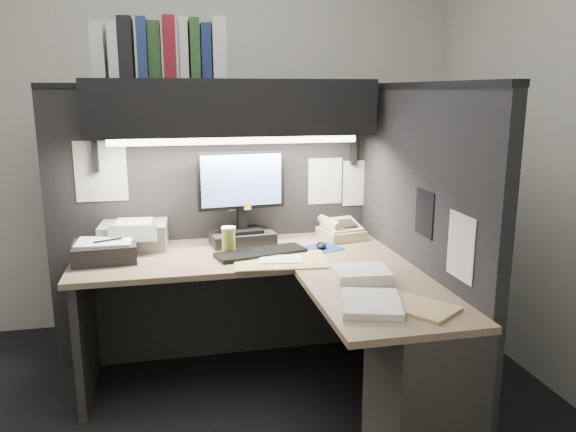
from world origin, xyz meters
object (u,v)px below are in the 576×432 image
at_px(keyboard, 261,253).
at_px(coffee_cup, 229,241).
at_px(telephone, 341,231).
at_px(printer, 135,235).
at_px(desk, 320,340).
at_px(notebook_stack, 105,252).
at_px(monitor, 242,208).
at_px(overhead_shelf, 232,107).

height_order(keyboard, coffee_cup, coffee_cup).
height_order(telephone, printer, printer).
relative_size(desk, coffee_cup, 12.48).
relative_size(coffee_cup, notebook_stack, 0.43).
distance_m(telephone, notebook_stack, 1.34).
relative_size(monitor, coffee_cup, 3.92).
height_order(monitor, keyboard, monitor).
height_order(desk, telephone, telephone).
bearing_deg(overhead_shelf, telephone, -1.91).
distance_m(overhead_shelf, coffee_cup, 0.73).
bearing_deg(keyboard, coffee_cup, 143.69).
height_order(monitor, coffee_cup, monitor).
xyz_separation_m(desk, coffee_cup, (-0.36, 0.56, 0.36)).
relative_size(monitor, telephone, 2.28).
bearing_deg(keyboard, overhead_shelf, 98.18).
distance_m(desk, notebook_stack, 1.20).
bearing_deg(keyboard, notebook_stack, 160.98).
relative_size(keyboard, notebook_stack, 1.54).
relative_size(desk, monitor, 3.18).
bearing_deg(keyboard, printer, 141.51).
bearing_deg(telephone, printer, 165.24).
height_order(monitor, printer, monitor).
height_order(overhead_shelf, monitor, overhead_shelf).
distance_m(coffee_cup, notebook_stack, 0.64).
height_order(keyboard, notebook_stack, notebook_stack).
relative_size(desk, keyboard, 3.51).
xyz_separation_m(overhead_shelf, telephone, (0.63, -0.02, -0.72)).
bearing_deg(keyboard, desk, -81.77).
distance_m(monitor, printer, 0.62).
bearing_deg(overhead_shelf, coffee_cup, -106.73).
bearing_deg(monitor, telephone, -5.75).
xyz_separation_m(printer, notebook_stack, (-0.14, -0.23, -0.02)).
bearing_deg(coffee_cup, monitor, 60.62).
bearing_deg(telephone, desk, -125.78).
height_order(coffee_cup, notebook_stack, coffee_cup).
bearing_deg(monitor, printer, 168.04).
distance_m(overhead_shelf, keyboard, 0.81).
bearing_deg(telephone, monitor, 168.38).
distance_m(desk, monitor, 0.92).
height_order(telephone, notebook_stack, notebook_stack).
xyz_separation_m(overhead_shelf, notebook_stack, (-0.70, -0.19, -0.72)).
xyz_separation_m(monitor, notebook_stack, (-0.74, -0.17, -0.17)).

